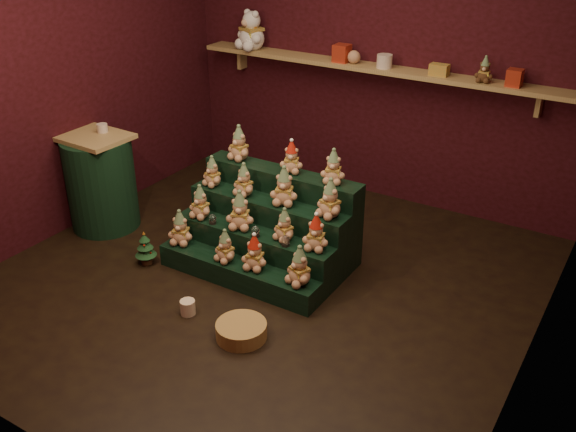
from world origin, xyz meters
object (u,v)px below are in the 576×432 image
Objects in this scene: snow_globe_c at (286,241)px; mini_christmas_tree at (145,248)px; brown_bear at (485,70)px; mug_left at (188,307)px; mug_right at (250,337)px; white_bear at (252,25)px; side_table at (101,182)px; riser_tier_front at (238,273)px; wicker_basket at (241,331)px; snow_globe_b at (255,231)px; snow_globe_a at (212,219)px.

snow_globe_c is 0.30× the size of mini_christmas_tree.
snow_globe_c is 0.42× the size of brown_bear.
mini_christmas_tree is at bearing 153.55° from mug_left.
mug_right is at bearing -110.92° from brown_bear.
mug_right is at bearing -35.58° from white_bear.
side_table is 2.25m from mug_right.
snow_globe_c is 0.80× the size of mug_left.
snow_globe_c is 0.10× the size of side_table.
white_bear reaches higher than side_table.
snow_globe_c is (0.34, 0.16, 0.32)m from riser_tier_front.
wicker_basket is at bearing -17.56° from mini_christmas_tree.
snow_globe_b is 2.34m from brown_bear.
wicker_basket is (-0.08, 0.01, 0.01)m from mug_right.
brown_bear reaches higher than mini_christmas_tree.
brown_bear is at bearing 46.36° from mini_christmas_tree.
snow_globe_a is at bearing 1.98° from side_table.
white_bear is at bearing 114.40° from snow_globe_a.
white_bear is at bearing 122.39° from wicker_basket.
snow_globe_c is at bearing 15.17° from mini_christmas_tree.
white_bear is (-1.66, 2.50, 1.52)m from mug_right.
mini_christmas_tree is 0.84m from mug_left.
wicker_basket is at bearing 171.54° from mug_right.
mug_left is at bearing 176.71° from mug_right.
snow_globe_a is at bearing -136.33° from brown_bear.
snow_globe_a is 0.69m from snow_globe_c.
riser_tier_front reaches higher than wicker_basket.
side_table is 2.46× the size of wicker_basket.
wicker_basket is at bearing -17.21° from side_table.
mini_christmas_tree is at bearing -59.87° from white_bear.
mug_left is at bearing -26.45° from mini_christmas_tree.
mug_left is at bearing -97.76° from riser_tier_front.
white_bear is 2.34m from brown_bear.
riser_tier_front is at bearing 10.67° from mini_christmas_tree.
riser_tier_front is 15.64× the size of snow_globe_b.
snow_globe_b and snow_globe_c have the same top height.
snow_globe_a is at bearing 180.00° from snow_globe_c.
mini_christmas_tree is (0.78, -0.32, -0.29)m from side_table.
brown_bear is at bearing 58.65° from riser_tier_front.
wicker_basket is at bearing -63.43° from snow_globe_b.
side_table is 2.17m from wicker_basket.
brown_bear reaches higher than riser_tier_front.
white_bear is at bearing 99.28° from mini_christmas_tree.
snow_globe_c reaches higher than snow_globe_a.
white_bear is at bearing 174.36° from brown_bear.
side_table is (-1.25, 0.00, 0.03)m from snow_globe_a.
side_table is 4.13× the size of brown_bear.
side_table is (-1.60, 0.16, 0.34)m from riser_tier_front.
snow_globe_a is 0.74× the size of mug_left.
riser_tier_front is at bearing -3.71° from side_table.
mini_christmas_tree is (-0.88, -0.31, -0.26)m from snow_globe_b.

